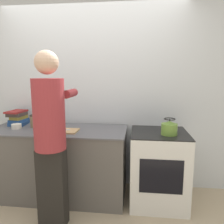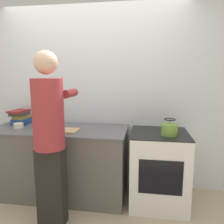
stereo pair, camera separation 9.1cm
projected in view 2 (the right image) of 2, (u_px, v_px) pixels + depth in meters
The scene contains 11 objects.
ground_plane at pixel (80, 211), 2.54m from camera, with size 12.00×12.00×0.00m, color tan.
wall_back at pixel (94, 94), 3.07m from camera, with size 8.00×0.05×2.60m.
counter at pixel (60, 161), 2.86m from camera, with size 1.75×0.72×0.89m.
oven at pixel (159, 168), 2.65m from camera, with size 0.67×0.66×0.89m.
person at pixel (50, 133), 2.19m from camera, with size 0.35×0.59×1.80m.
cutting_board at pixel (64, 130), 2.66m from camera, with size 0.34×0.24×0.02m.
knife at pixel (62, 130), 2.65m from camera, with size 0.20×0.10×0.01m.
kettle at pixel (170, 128), 2.45m from camera, with size 0.18×0.18×0.19m.
bowl_prep at pixel (19, 126), 2.82m from camera, with size 0.12×0.12×0.06m.
canister_jar at pixel (37, 120), 2.90m from camera, with size 0.13×0.13×0.16m.
book_stack at pixel (21, 117), 3.04m from camera, with size 0.25×0.31×0.20m.
Camera 2 is at (0.72, -2.23, 1.56)m, focal length 35.00 mm.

